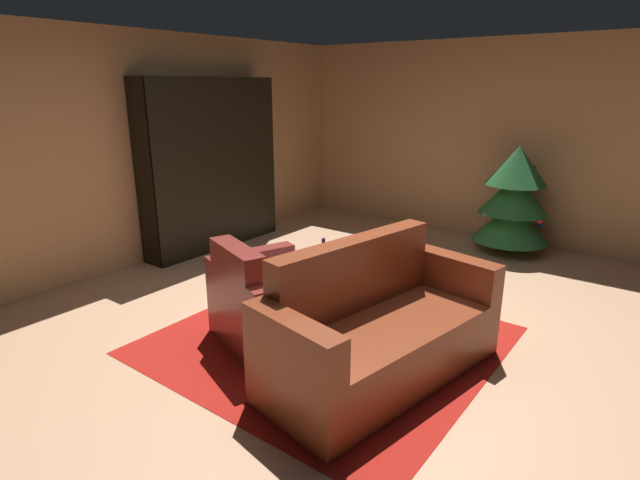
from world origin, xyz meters
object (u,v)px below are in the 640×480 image
(coffee_table, at_px, (328,288))
(book_stack_on_table, at_px, (325,275))
(decorated_tree, at_px, (514,199))
(couch_red, at_px, (378,332))
(bottle_on_table, at_px, (323,260))
(armchair_red, at_px, (271,307))
(bookshelf_unit, at_px, (220,167))

(coffee_table, xyz_separation_m, book_stack_on_table, (-0.03, 0.01, 0.11))
(coffee_table, relative_size, decorated_tree, 0.51)
(coffee_table, bearing_deg, couch_red, -21.88)
(bottle_on_table, bearing_deg, armchair_red, -107.53)
(armchair_red, height_order, couch_red, couch_red)
(armchair_red, relative_size, coffee_table, 1.71)
(decorated_tree, bearing_deg, bottle_on_table, -102.31)
(couch_red, height_order, decorated_tree, decorated_tree)
(decorated_tree, bearing_deg, armchair_red, -103.06)
(coffee_table, distance_m, bottle_on_table, 0.25)
(coffee_table, bearing_deg, book_stack_on_table, 170.77)
(bookshelf_unit, xyz_separation_m, bottle_on_table, (2.41, -1.09, -0.41))
(armchair_red, height_order, coffee_table, armchair_red)
(book_stack_on_table, bearing_deg, coffee_table, -9.23)
(bookshelf_unit, distance_m, armchair_red, 2.84)
(book_stack_on_table, bearing_deg, couch_red, -21.32)
(armchair_red, distance_m, bottle_on_table, 0.58)
(couch_red, relative_size, bottle_on_table, 6.00)
(coffee_table, relative_size, bottle_on_table, 2.08)
(bookshelf_unit, relative_size, bottle_on_table, 6.49)
(coffee_table, height_order, decorated_tree, decorated_tree)
(armchair_red, xyz_separation_m, decorated_tree, (0.80, 3.45, 0.36))
(bookshelf_unit, height_order, coffee_table, bookshelf_unit)
(armchair_red, bearing_deg, coffee_table, 51.78)
(armchair_red, bearing_deg, couch_red, 7.29)
(bookshelf_unit, distance_m, bottle_on_table, 2.68)
(bottle_on_table, xyz_separation_m, decorated_tree, (0.65, 2.96, 0.08))
(armchair_red, distance_m, decorated_tree, 3.56)
(couch_red, xyz_separation_m, bottle_on_table, (-0.75, 0.37, 0.27))
(bottle_on_table, bearing_deg, couch_red, -26.18)
(couch_red, distance_m, decorated_tree, 3.35)
(armchair_red, bearing_deg, book_stack_on_table, 55.28)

